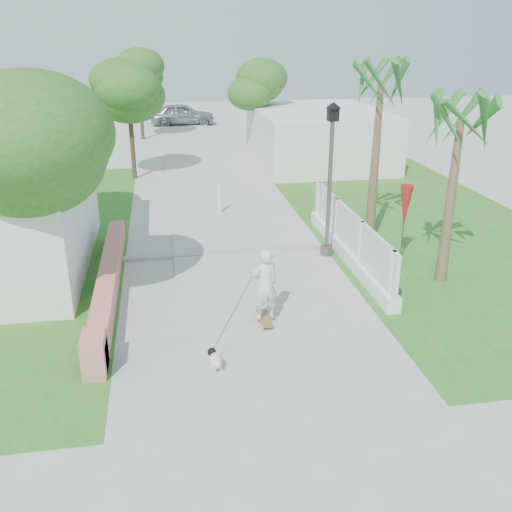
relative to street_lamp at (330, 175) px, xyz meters
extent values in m
plane|color=#B7B7B2|center=(-2.90, -5.50, -2.43)|extent=(90.00, 90.00, 0.00)
cube|color=#B7B7B2|center=(-2.90, 14.50, -2.40)|extent=(3.20, 36.00, 0.06)
cube|color=#999993|center=(-2.90, 0.50, -2.38)|extent=(6.50, 0.25, 0.10)
cube|color=#2C6A21|center=(4.10, 2.50, -2.42)|extent=(8.00, 20.00, 0.01)
cube|color=#C87166|center=(-6.20, -1.50, -2.13)|extent=(0.45, 8.00, 0.60)
cube|color=#C87166|center=(-6.20, -5.30, -2.03)|extent=(0.45, 0.80, 0.80)
cube|color=white|center=(0.50, -0.50, -2.23)|extent=(0.35, 7.00, 0.40)
cube|color=white|center=(0.50, -0.50, -1.48)|extent=(0.10, 7.00, 1.10)
cube|color=white|center=(0.50, -3.70, -1.68)|extent=(0.14, 0.14, 1.50)
cube|color=white|center=(0.50, -1.50, -1.68)|extent=(0.14, 0.14, 1.50)
cube|color=white|center=(0.50, 0.70, -1.68)|extent=(0.14, 0.14, 1.50)
cube|color=white|center=(0.50, 2.70, -1.68)|extent=(0.14, 0.14, 1.50)
cube|color=silver|center=(3.10, 12.50, -1.13)|extent=(6.00, 8.00, 2.60)
cylinder|color=#59595E|center=(0.00, 0.00, -2.28)|extent=(0.36, 0.36, 0.30)
cylinder|color=#59595E|center=(0.00, 0.00, -0.43)|extent=(0.12, 0.12, 4.00)
cube|color=black|center=(0.00, 0.00, 1.67)|extent=(0.28, 0.28, 0.35)
cone|color=black|center=(0.00, 0.00, 1.92)|extent=(0.44, 0.44, 0.18)
cylinder|color=white|center=(-2.70, 4.50, -1.93)|extent=(0.12, 0.12, 1.00)
sphere|color=white|center=(-2.70, 4.50, -1.41)|extent=(0.14, 0.14, 0.14)
cylinder|color=#59595E|center=(1.90, -1.00, -1.43)|extent=(0.04, 0.04, 2.00)
cone|color=#AC2118|center=(1.90, -1.00, -0.73)|extent=(0.36, 0.36, 1.20)
cylinder|color=#4C3826|center=(-7.40, -2.50, -0.50)|extent=(0.20, 0.20, 3.85)
ellipsoid|color=#235618|center=(-7.40, -2.50, 1.15)|extent=(3.60, 3.60, 2.70)
ellipsoid|color=#235618|center=(-7.20, -2.70, 1.50)|extent=(3.06, 3.06, 2.30)
ellipsoid|color=#235618|center=(-7.60, -2.30, 1.85)|extent=(2.70, 2.70, 2.02)
cylinder|color=#4C3826|center=(-8.40, 3.00, -0.68)|extent=(0.20, 0.20, 3.50)
ellipsoid|color=#235618|center=(-8.40, 3.00, 0.82)|extent=(3.20, 3.20, 2.40)
ellipsoid|color=#235618|center=(-8.20, 2.80, 1.17)|extent=(2.72, 2.72, 2.05)
ellipsoid|color=#235618|center=(-8.60, 3.20, 1.52)|extent=(2.40, 2.40, 1.79)
cylinder|color=#4C3826|center=(-5.90, 10.50, -0.50)|extent=(0.20, 0.20, 3.85)
ellipsoid|color=#235618|center=(-5.90, 10.50, 1.15)|extent=(3.40, 3.40, 2.55)
ellipsoid|color=#235618|center=(-5.70, 10.30, 1.50)|extent=(2.89, 2.89, 2.18)
ellipsoid|color=#235618|center=(-6.10, 10.70, 1.85)|extent=(2.55, 2.55, 1.90)
cylinder|color=#4C3826|center=(0.30, 14.50, -0.68)|extent=(0.20, 0.20, 3.50)
ellipsoid|color=#235618|center=(0.30, 14.50, 0.82)|extent=(3.00, 3.00, 2.25)
ellipsoid|color=#235618|center=(0.50, 14.30, 1.17)|extent=(2.55, 2.55, 1.92)
ellipsoid|color=#235618|center=(0.10, 14.70, 1.52)|extent=(2.25, 2.25, 1.68)
cylinder|color=#4C3826|center=(-5.70, 20.50, -0.50)|extent=(0.20, 0.20, 3.85)
ellipsoid|color=#235618|center=(-5.70, 20.50, 1.15)|extent=(3.20, 3.20, 2.40)
ellipsoid|color=#235618|center=(-5.50, 20.30, 1.50)|extent=(2.72, 2.72, 2.05)
ellipsoid|color=#235618|center=(-5.90, 20.70, 1.85)|extent=(2.40, 2.40, 1.79)
cone|color=brown|center=(1.70, 1.00, -0.03)|extent=(0.32, 0.32, 4.80)
cone|color=brown|center=(2.50, -2.30, -0.33)|extent=(0.32, 0.32, 4.20)
cube|color=#98643D|center=(-2.57, -3.85, -2.33)|extent=(0.43, 0.91, 0.02)
imported|color=silver|center=(-2.57, -3.85, -1.48)|extent=(0.69, 0.52, 1.68)
cylinder|color=gray|center=(-2.65, -4.16, -2.39)|extent=(0.03, 0.06, 0.06)
cylinder|color=gray|center=(-2.50, -4.16, -2.39)|extent=(0.03, 0.06, 0.06)
cylinder|color=gray|center=(-2.65, -3.53, -2.39)|extent=(0.03, 0.06, 0.06)
cylinder|color=gray|center=(-2.50, -3.53, -2.39)|extent=(0.03, 0.06, 0.06)
ellipsoid|color=silver|center=(-3.88, -5.62, -2.22)|extent=(0.36, 0.48, 0.27)
sphere|color=black|center=(-3.93, -5.43, -2.14)|extent=(0.17, 0.17, 0.17)
sphere|color=silver|center=(-3.95, -5.35, -2.16)|extent=(0.08, 0.08, 0.08)
cone|color=black|center=(-3.97, -5.44, -2.06)|extent=(0.05, 0.05, 0.06)
cone|color=black|center=(-3.89, -5.41, -2.06)|extent=(0.05, 0.05, 0.06)
cylinder|color=silver|center=(-3.96, -5.54, -2.36)|extent=(0.04, 0.04, 0.12)
cylinder|color=silver|center=(-3.85, -5.51, -2.36)|extent=(0.04, 0.04, 0.12)
cylinder|color=silver|center=(-3.91, -5.74, -2.36)|extent=(0.04, 0.04, 0.12)
cylinder|color=silver|center=(-3.79, -5.70, -2.36)|extent=(0.04, 0.04, 0.12)
cylinder|color=silver|center=(-3.82, -5.82, -2.15)|extent=(0.05, 0.11, 0.10)
imported|color=#A1A2A8|center=(-3.03, 25.67, -1.68)|extent=(4.42, 1.82, 1.50)
camera|label=1|loc=(-4.69, -15.24, 3.82)|focal=40.00mm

